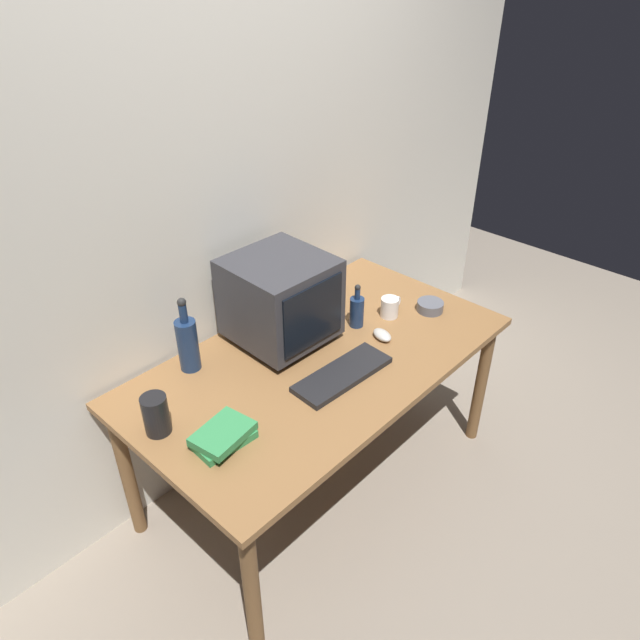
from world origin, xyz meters
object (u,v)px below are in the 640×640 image
object	(u,v)px
crt_monitor	(280,299)
metal_canister	(156,415)
cd_spindle	(430,306)
book_stack	(223,436)
keyboard	(342,374)
bottle_short	(357,310)
computer_mouse	(382,335)
bottle_tall	(188,343)
mug	(390,307)

from	to	relation	value
crt_monitor	metal_canister	xyz separation A→B (m)	(-0.68, -0.09, -0.12)
cd_spindle	metal_canister	size ratio (longest dim) A/B	0.80
book_stack	metal_canister	bearing A→B (deg)	119.26
keyboard	bottle_short	bearing A→B (deg)	34.74
computer_mouse	book_stack	distance (m)	0.85
bottle_tall	bottle_short	bearing A→B (deg)	-22.88
bottle_short	book_stack	distance (m)	0.87
bottle_tall	cd_spindle	bearing A→B (deg)	-24.50
cd_spindle	metal_canister	xyz separation A→B (m)	(-1.29, 0.25, 0.05)
computer_mouse	mug	world-z (taller)	mug
cd_spindle	metal_canister	distance (m)	1.32
crt_monitor	bottle_short	size ratio (longest dim) A/B	1.95
mug	metal_canister	size ratio (longest dim) A/B	0.80
computer_mouse	bottle_tall	bearing A→B (deg)	164.35
book_stack	mug	xyz separation A→B (m)	(1.02, 0.07, 0.02)
keyboard	mug	xyz separation A→B (m)	(0.48, 0.13, 0.03)
keyboard	book_stack	distance (m)	0.55
metal_canister	computer_mouse	bearing A→B (deg)	-12.97
cd_spindle	keyboard	bearing A→B (deg)	-177.85
crt_monitor	keyboard	world-z (taller)	crt_monitor
mug	cd_spindle	bearing A→B (deg)	-34.52
mug	book_stack	bearing A→B (deg)	-175.98
bottle_tall	keyboard	bearing A→B (deg)	-52.79
crt_monitor	keyboard	xyz separation A→B (m)	(-0.02, -0.36, -0.18)
bottle_tall	mug	xyz separation A→B (m)	(0.84, -0.35, -0.08)
computer_mouse	metal_canister	world-z (taller)	metal_canister
computer_mouse	keyboard	bearing A→B (deg)	-154.41
mug	metal_canister	world-z (taller)	metal_canister
mug	metal_canister	xyz separation A→B (m)	(-1.13, 0.14, 0.03)
bottle_short	cd_spindle	bearing A→B (deg)	-27.79
book_stack	crt_monitor	bearing A→B (deg)	27.96
bottle_tall	book_stack	distance (m)	0.46
computer_mouse	metal_canister	bearing A→B (deg)	-175.92
bottle_tall	bottle_short	size ratio (longest dim) A/B	1.57
bottle_tall	bottle_short	distance (m)	0.74
mug	bottle_tall	bearing A→B (deg)	157.62
keyboard	metal_canister	xyz separation A→B (m)	(-0.66, 0.27, 0.06)
bottle_tall	crt_monitor	bearing A→B (deg)	-16.93
bottle_short	metal_canister	bearing A→B (deg)	175.51
crt_monitor	keyboard	bearing A→B (deg)	-93.66
keyboard	book_stack	xyz separation A→B (m)	(-0.54, 0.06, 0.02)
computer_mouse	cd_spindle	distance (m)	0.33
keyboard	book_stack	bearing A→B (deg)	176.67
cd_spindle	metal_canister	world-z (taller)	metal_canister
book_stack	cd_spindle	distance (m)	1.18
crt_monitor	book_stack	size ratio (longest dim) A/B	1.83
bottle_tall	mug	bearing A→B (deg)	-22.38
keyboard	bottle_tall	world-z (taller)	bottle_tall
book_stack	metal_canister	distance (m)	0.24
keyboard	cd_spindle	distance (m)	0.64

